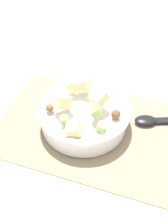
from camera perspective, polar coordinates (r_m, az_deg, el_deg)
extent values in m
plane|color=silver|center=(0.83, 0.88, -2.97)|extent=(2.40, 2.40, 0.00)
cube|color=gray|center=(0.83, 0.89, -2.83)|extent=(0.46, 0.32, 0.01)
cylinder|color=white|center=(0.81, 0.00, -0.83)|extent=(0.22, 0.22, 0.06)
torus|color=white|center=(0.79, 0.00, 0.57)|extent=(0.23, 0.23, 0.02)
cube|color=beige|center=(0.81, 0.10, 4.73)|extent=(0.04, 0.04, 0.05)
cube|color=#A3CC6B|center=(0.74, 2.18, 0.51)|extent=(0.03, 0.04, 0.04)
cube|color=beige|center=(0.81, -1.81, 4.63)|extent=(0.05, 0.04, 0.04)
cube|color=beige|center=(0.76, 2.66, 2.56)|extent=(0.05, 0.05, 0.04)
cube|color=#A3CC6B|center=(0.74, 3.00, -2.66)|extent=(0.02, 0.02, 0.03)
cube|color=beige|center=(0.76, -3.80, 1.78)|extent=(0.05, 0.05, 0.05)
cube|color=beige|center=(0.72, -1.83, -3.07)|extent=(0.04, 0.04, 0.04)
sphere|color=brown|center=(0.77, 5.70, -0.16)|extent=(0.04, 0.04, 0.03)
sphere|color=brown|center=(0.78, -6.08, 0.74)|extent=(0.03, 0.03, 0.03)
cube|color=#93C160|center=(0.74, -3.50, -1.29)|extent=(0.02, 0.02, 0.02)
ellipsoid|color=black|center=(0.84, 10.78, -1.45)|extent=(0.07, 0.05, 0.01)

